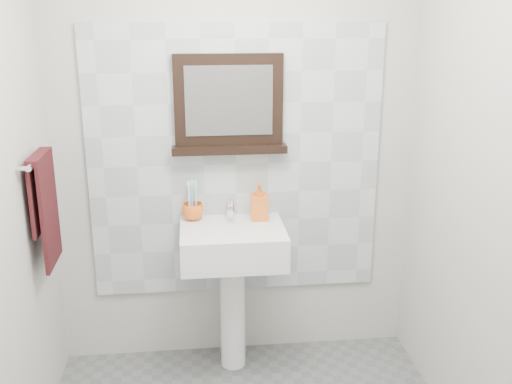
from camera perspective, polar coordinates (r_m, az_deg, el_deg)
back_wall at (r=3.28m, az=-1.98°, el=4.46°), size 2.00×0.01×2.50m
splashback at (r=3.29m, az=-1.94°, el=2.71°), size 1.60×0.02×1.50m
pedestal_sink at (r=3.24m, az=-2.24°, el=-6.39°), size 0.55×0.44×0.96m
toothbrush_cup at (r=3.28m, az=-6.04°, el=-1.86°), size 0.12×0.12×0.09m
toothbrushes at (r=3.26m, az=-6.06°, el=-0.57°), size 0.05×0.04×0.21m
soap_dispenser at (r=3.25m, az=0.31°, el=-0.88°), size 0.10×0.10×0.21m
framed_mirror at (r=3.20m, az=-2.62°, el=8.14°), size 0.61×0.11×0.52m
towel_bar at (r=2.95m, az=-20.04°, el=3.06°), size 0.07×0.40×0.03m
hand_towel at (r=3.01m, az=-19.50°, el=-0.81°), size 0.06×0.30×0.55m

